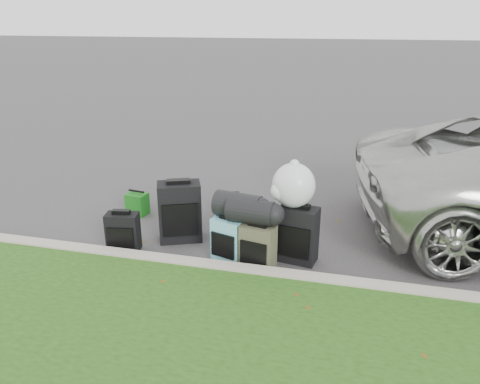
% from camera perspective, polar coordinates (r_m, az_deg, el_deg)
% --- Properties ---
extents(ground, '(120.00, 120.00, 0.00)m').
position_cam_1_polar(ground, '(6.09, 0.46, -5.57)').
color(ground, '#383535').
rests_on(ground, ground).
extents(curb, '(120.00, 0.18, 0.15)m').
position_cam_1_polar(curb, '(5.20, -2.16, -9.54)').
color(curb, '#9E937F').
rests_on(curb, ground).
extents(suitcase_small_black, '(0.42, 0.28, 0.48)m').
position_cam_1_polar(suitcase_small_black, '(5.85, -14.06, -4.77)').
color(suitcase_small_black, black).
rests_on(suitcase_small_black, ground).
extents(suitcase_large_black_left, '(0.61, 0.50, 0.76)m').
position_cam_1_polar(suitcase_large_black_left, '(5.94, -7.34, -2.41)').
color(suitcase_large_black_left, black).
rests_on(suitcase_large_black_left, ground).
extents(suitcase_olive, '(0.42, 0.31, 0.52)m').
position_cam_1_polar(suitcase_olive, '(5.29, 2.20, -6.73)').
color(suitcase_olive, '#3A3B27').
rests_on(suitcase_olive, ground).
extents(suitcase_teal, '(0.41, 0.31, 0.52)m').
position_cam_1_polar(suitcase_teal, '(5.45, -1.43, -5.82)').
color(suitcase_teal, teal).
rests_on(suitcase_teal, ground).
extents(suitcase_large_black_right, '(0.48, 0.34, 0.66)m').
position_cam_1_polar(suitcase_large_black_right, '(5.45, 7.06, -5.17)').
color(suitcase_large_black_right, black).
rests_on(suitcase_large_black_right, ground).
extents(tote_green, '(0.31, 0.26, 0.32)m').
position_cam_1_polar(tote_green, '(6.89, -12.40, -1.43)').
color(tote_green, '#176716').
rests_on(tote_green, ground).
extents(tote_navy, '(0.34, 0.29, 0.31)m').
position_cam_1_polar(tote_navy, '(6.70, -1.23, -1.61)').
color(tote_navy, '#1E1753').
rests_on(tote_navy, ground).
extents(duffel_left, '(0.54, 0.33, 0.28)m').
position_cam_1_polar(duffel_left, '(5.19, 1.30, -2.38)').
color(duffel_left, black).
rests_on(duffel_left, suitcase_olive).
extents(duffel_right, '(0.58, 0.39, 0.30)m').
position_cam_1_polar(duffel_right, '(5.32, -0.24, -1.66)').
color(duffel_right, black).
rests_on(duffel_right, suitcase_teal).
extents(trash_bag, '(0.49, 0.49, 0.49)m').
position_cam_1_polar(trash_bag, '(5.28, 6.55, 0.81)').
color(trash_bag, silver).
rests_on(trash_bag, suitcase_large_black_right).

